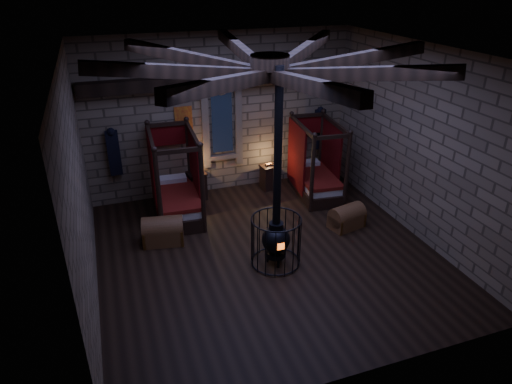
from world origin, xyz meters
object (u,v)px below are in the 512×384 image
object	(u,v)px
bed_right	(315,176)
trunk_right	(347,217)
stove	(276,237)
bed_left	(177,195)
trunk_left	(163,231)

from	to	relation	value
bed_right	trunk_right	bearing A→B (deg)	-86.57
bed_right	stove	xyz separation A→B (m)	(-2.21, -2.74, 0.14)
bed_left	bed_right	bearing A→B (deg)	2.28
stove	trunk_left	bearing A→B (deg)	143.60
bed_left	stove	world-z (taller)	stove
bed_right	trunk_right	distance (m)	1.94
bed_left	trunk_left	bearing A→B (deg)	-111.49
trunk_right	stove	world-z (taller)	stove
bed_left	trunk_right	bearing A→B (deg)	-25.33
bed_right	trunk_left	xyz separation A→B (m)	(-4.28, -1.17, -0.20)
trunk_right	trunk_left	bearing A→B (deg)	156.90
trunk_right	stove	distance (m)	2.31
stove	bed_left	bearing A→B (deg)	119.70
bed_left	trunk_right	size ratio (longest dim) A/B	2.39
bed_right	trunk_left	size ratio (longest dim) A/B	2.06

